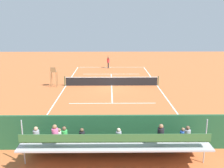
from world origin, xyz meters
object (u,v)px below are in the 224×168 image
(bleacher_stand, at_px, (113,145))
(tennis_ball_near, at_px, (105,72))
(tennis_net, at_px, (112,81))
(umpire_chair, at_px, (54,75))
(courtside_bench, at_px, (168,133))
(tennis_racket, at_px, (105,67))
(equipment_bag, at_px, (135,141))
(tennis_player, at_px, (108,61))
(tennis_ball_far, at_px, (123,73))

(bleacher_stand, distance_m, tennis_ball_near, 22.68)
(tennis_net, bearing_deg, umpire_chair, 2.91)
(courtside_bench, height_order, tennis_racket, courtside_bench)
(umpire_chair, distance_m, tennis_ball_near, 9.38)
(equipment_bag, height_order, tennis_player, tennis_player)
(tennis_net, height_order, courtside_bench, tennis_net)
(tennis_racket, xyz_separation_m, tennis_ball_near, (0.04, 3.55, 0.02))
(bleacher_stand, bearing_deg, tennis_player, -89.26)
(tennis_net, distance_m, tennis_ball_near, 7.38)
(equipment_bag, distance_m, tennis_ball_near, 20.82)
(tennis_net, height_order, tennis_player, tennis_player)
(umpire_chair, xyz_separation_m, courtside_bench, (-9.41, 12.96, -0.76))
(courtside_bench, bearing_deg, umpire_chair, -54.01)
(tennis_player, xyz_separation_m, tennis_ball_near, (0.49, 2.99, -0.98))
(bleacher_stand, distance_m, equipment_bag, 2.47)
(equipment_bag, height_order, tennis_ball_near, equipment_bag)
(bleacher_stand, xyz_separation_m, tennis_racket, (0.78, -26.20, -0.93))
(tennis_ball_far, bearing_deg, tennis_racket, -61.59)
(bleacher_stand, bearing_deg, tennis_ball_far, -94.43)
(bleacher_stand, relative_size, tennis_ball_near, 137.27)
(tennis_player, xyz_separation_m, tennis_ball_far, (-2.01, 3.98, -0.98))
(bleacher_stand, xyz_separation_m, courtside_bench, (-3.28, -2.07, -0.39))
(tennis_ball_near, distance_m, tennis_ball_far, 2.68)
(tennis_racket, bearing_deg, courtside_bench, 99.54)
(umpire_chair, xyz_separation_m, tennis_ball_near, (-5.32, -7.63, -1.28))
(umpire_chair, height_order, equipment_bag, umpire_chair)
(umpire_chair, height_order, tennis_ball_far, umpire_chair)
(equipment_bag, xyz_separation_m, tennis_ball_near, (2.15, -20.71, -0.15))
(courtside_bench, xyz_separation_m, tennis_ball_near, (4.09, -20.58, -0.53))
(bleacher_stand, relative_size, umpire_chair, 4.23)
(courtside_bench, distance_m, tennis_ball_far, 19.66)
(courtside_bench, distance_m, equipment_bag, 1.99)
(tennis_racket, bearing_deg, umpire_chair, 64.39)
(equipment_bag, bearing_deg, bleacher_stand, 55.50)
(tennis_net, xyz_separation_m, tennis_player, (0.40, -10.30, 0.51))
(umpire_chair, bearing_deg, tennis_net, -177.09)
(tennis_player, height_order, tennis_racket, tennis_player)
(tennis_player, distance_m, tennis_ball_near, 3.19)
(courtside_bench, height_order, tennis_ball_near, courtside_bench)
(courtside_bench, relative_size, tennis_ball_far, 27.27)
(tennis_net, xyz_separation_m, equipment_bag, (-1.26, 13.40, -0.32))
(tennis_player, bearing_deg, courtside_bench, 98.70)
(tennis_net, relative_size, bleacher_stand, 1.14)
(umpire_chair, height_order, tennis_racket, umpire_chair)
(courtside_bench, bearing_deg, tennis_racket, -80.46)
(tennis_racket, bearing_deg, tennis_net, 94.44)
(tennis_ball_far, bearing_deg, equipment_bag, 88.99)
(courtside_bench, distance_m, tennis_ball_near, 20.99)
(tennis_racket, bearing_deg, tennis_player, 128.84)
(equipment_bag, bearing_deg, tennis_racket, -85.03)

